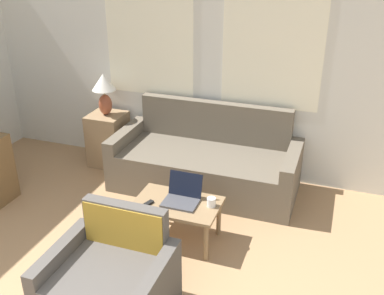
{
  "coord_description": "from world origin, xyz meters",
  "views": [
    {
      "loc": [
        1.43,
        -0.85,
        2.65
      ],
      "look_at": [
        0.08,
        2.98,
        0.75
      ],
      "focal_mm": 42.0,
      "sensor_mm": 36.0,
      "label": 1
    }
  ],
  "objects_px": {
    "armchair": "(112,283)",
    "laptop": "(182,196)",
    "cup_navy": "(211,202)",
    "tv_remote": "(147,204)",
    "coffee_table": "(177,208)",
    "couch": "(206,164)",
    "table_lamp": "(104,89)"
  },
  "relations": [
    {
      "from": "couch",
      "to": "table_lamp",
      "type": "relative_size",
      "value": 4.05
    },
    {
      "from": "armchair",
      "to": "cup_navy",
      "type": "xyz_separation_m",
      "value": [
        0.46,
        1.06,
        0.19
      ]
    },
    {
      "from": "coffee_table",
      "to": "cup_navy",
      "type": "xyz_separation_m",
      "value": [
        0.32,
        0.05,
        0.1
      ]
    },
    {
      "from": "coffee_table",
      "to": "tv_remote",
      "type": "bearing_deg",
      "value": -151.69
    },
    {
      "from": "couch",
      "to": "coffee_table",
      "type": "distance_m",
      "value": 1.09
    },
    {
      "from": "couch",
      "to": "cup_navy",
      "type": "distance_m",
      "value": 1.12
    },
    {
      "from": "couch",
      "to": "tv_remote",
      "type": "xyz_separation_m",
      "value": [
        -0.19,
        -1.22,
        0.14
      ]
    },
    {
      "from": "armchair",
      "to": "laptop",
      "type": "xyz_separation_m",
      "value": [
        0.18,
        1.06,
        0.21
      ]
    },
    {
      "from": "couch",
      "to": "coffee_table",
      "type": "height_order",
      "value": "couch"
    },
    {
      "from": "cup_navy",
      "to": "tv_remote",
      "type": "relative_size",
      "value": 0.55
    },
    {
      "from": "couch",
      "to": "table_lamp",
      "type": "distance_m",
      "value": 1.54
    },
    {
      "from": "cup_navy",
      "to": "laptop",
      "type": "bearing_deg",
      "value": -178.77
    },
    {
      "from": "armchair",
      "to": "tv_remote",
      "type": "bearing_deg",
      "value": 96.82
    },
    {
      "from": "laptop",
      "to": "armchair",
      "type": "bearing_deg",
      "value": -99.6
    },
    {
      "from": "coffee_table",
      "to": "laptop",
      "type": "height_order",
      "value": "laptop"
    },
    {
      "from": "table_lamp",
      "to": "tv_remote",
      "type": "distance_m",
      "value": 1.89
    },
    {
      "from": "armchair",
      "to": "laptop",
      "type": "relative_size",
      "value": 2.76
    },
    {
      "from": "armchair",
      "to": "tv_remote",
      "type": "relative_size",
      "value": 5.73
    },
    {
      "from": "armchair",
      "to": "cup_navy",
      "type": "bearing_deg",
      "value": 66.54
    },
    {
      "from": "coffee_table",
      "to": "tv_remote",
      "type": "distance_m",
      "value": 0.29
    },
    {
      "from": "cup_navy",
      "to": "tv_remote",
      "type": "bearing_deg",
      "value": -162.1
    },
    {
      "from": "couch",
      "to": "cup_navy",
      "type": "xyz_separation_m",
      "value": [
        0.38,
        -1.04,
        0.17
      ]
    },
    {
      "from": "armchair",
      "to": "table_lamp",
      "type": "xyz_separation_m",
      "value": [
        -1.27,
        2.24,
        0.74
      ]
    },
    {
      "from": "coffee_table",
      "to": "couch",
      "type": "bearing_deg",
      "value": 93.28
    },
    {
      "from": "couch",
      "to": "table_lamp",
      "type": "bearing_deg",
      "value": 173.92
    },
    {
      "from": "coffee_table",
      "to": "cup_navy",
      "type": "height_order",
      "value": "cup_navy"
    },
    {
      "from": "armchair",
      "to": "coffee_table",
      "type": "relative_size",
      "value": 1.11
    },
    {
      "from": "armchair",
      "to": "laptop",
      "type": "bearing_deg",
      "value": 80.4
    },
    {
      "from": "laptop",
      "to": "couch",
      "type": "bearing_deg",
      "value": 95.37
    },
    {
      "from": "couch",
      "to": "armchair",
      "type": "bearing_deg",
      "value": -92.2
    },
    {
      "from": "laptop",
      "to": "cup_navy",
      "type": "xyz_separation_m",
      "value": [
        0.28,
        0.01,
        -0.01
      ]
    },
    {
      "from": "table_lamp",
      "to": "cup_navy",
      "type": "bearing_deg",
      "value": -34.31
    }
  ]
}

